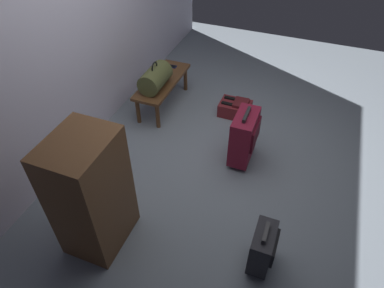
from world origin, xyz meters
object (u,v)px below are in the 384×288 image
(cell_phone, at_px, (171,66))
(suitcase_small_charcoal, at_px, (263,247))
(bench, at_px, (163,84))
(suitcase_upright_burgundy, at_px, (244,137))
(side_cabinet, at_px, (91,194))
(duffel_bag_olive, at_px, (155,78))
(backpack_maroon, at_px, (235,108))

(cell_phone, relative_size, suitcase_small_charcoal, 0.31)
(bench, bearing_deg, suitcase_upright_burgundy, -116.84)
(cell_phone, distance_m, side_cabinet, 2.37)
(duffel_bag_olive, xyz_separation_m, suitcase_upright_burgundy, (-0.44, -1.21, -0.18))
(cell_phone, xyz_separation_m, side_cabinet, (-2.33, -0.35, 0.17))
(bench, relative_size, duffel_bag_olive, 2.27)
(bench, xyz_separation_m, side_cabinet, (-1.98, -0.32, 0.23))
(suitcase_upright_burgundy, distance_m, suitcase_small_charcoal, 1.23)
(duffel_bag_olive, distance_m, suitcase_small_charcoal, 2.32)
(bench, height_order, duffel_bag_olive, duffel_bag_olive)
(duffel_bag_olive, relative_size, suitcase_small_charcoal, 0.96)
(suitcase_upright_burgundy, bearing_deg, side_cabinet, 146.83)
(side_cabinet, bearing_deg, cell_phone, 8.57)
(backpack_maroon, bearing_deg, side_cabinet, 164.07)
(bench, bearing_deg, cell_phone, 5.52)
(suitcase_upright_burgundy, height_order, side_cabinet, side_cabinet)
(cell_phone, height_order, suitcase_small_charcoal, suitcase_small_charcoal)
(suitcase_upright_burgundy, relative_size, suitcase_small_charcoal, 1.36)
(cell_phone, xyz_separation_m, backpack_maroon, (-0.21, -0.96, -0.29))
(bench, distance_m, backpack_maroon, 0.96)
(suitcase_upright_burgundy, bearing_deg, duffel_bag_olive, 70.25)
(duffel_bag_olive, xyz_separation_m, side_cabinet, (-1.81, -0.32, 0.04))
(duffel_bag_olive, height_order, backpack_maroon, duffel_bag_olive)
(bench, xyz_separation_m, backpack_maroon, (0.14, -0.92, -0.22))
(backpack_maroon, bearing_deg, cell_phone, 77.74)
(suitcase_upright_burgundy, relative_size, backpack_maroon, 1.64)
(side_cabinet, bearing_deg, duffel_bag_olive, 9.99)
(backpack_maroon, bearing_deg, bench, 98.66)
(suitcase_upright_burgundy, height_order, suitcase_small_charcoal, suitcase_upright_burgundy)
(suitcase_small_charcoal, bearing_deg, suitcase_upright_burgundy, 21.91)
(duffel_bag_olive, relative_size, suitcase_upright_burgundy, 0.70)
(bench, relative_size, backpack_maroon, 2.63)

